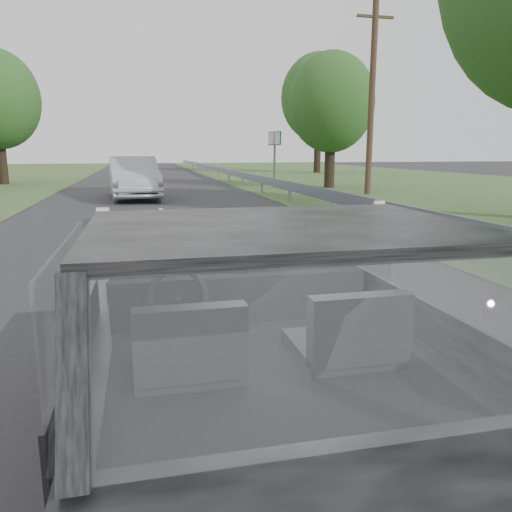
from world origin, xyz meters
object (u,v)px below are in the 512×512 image
cat (267,256)px  subject_car (258,344)px  highway_sign (275,160)px  other_car (134,178)px  utility_pole (372,99)px

cat → subject_car: bearing=-121.5°
highway_sign → other_car: bearing=-166.5°
subject_car → utility_pole: utility_pole is taller
cat → other_car: bearing=80.6°
utility_pole → highway_sign: bearing=123.9°
cat → highway_sign: size_ratio=0.21×
highway_sign → subject_car: bearing=-123.5°
other_car → highway_sign: highway_sign is taller
other_car → subject_car: bearing=-91.6°
other_car → highway_sign: (6.43, 3.97, 0.54)m
other_car → cat: bearing=-90.8°
subject_car → utility_pole: (8.44, 16.40, 3.02)m
cat → highway_sign: (5.44, 19.96, 0.23)m
cat → utility_pole: size_ratio=0.07×
cat → utility_pole: bearing=49.5°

